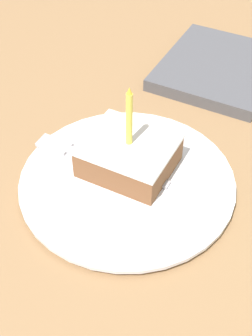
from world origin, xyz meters
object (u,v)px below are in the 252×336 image
object	(u,v)px
plate	(126,183)
marble_board	(216,67)
cake_slice	(129,155)
fork	(92,158)

from	to	relation	value
plate	marble_board	world-z (taller)	marble_board
plate	marble_board	distance (m)	0.30
plate	cake_slice	distance (m)	0.04
cake_slice	fork	size ratio (longest dim) A/B	0.65
fork	marble_board	world-z (taller)	marble_board
cake_slice	fork	xyz separation A→B (m)	(0.01, -0.05, -0.02)
plate	cake_slice	world-z (taller)	cake_slice
marble_board	plate	bearing A→B (deg)	-2.12
plate	fork	bearing A→B (deg)	-101.94
cake_slice	fork	world-z (taller)	cake_slice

